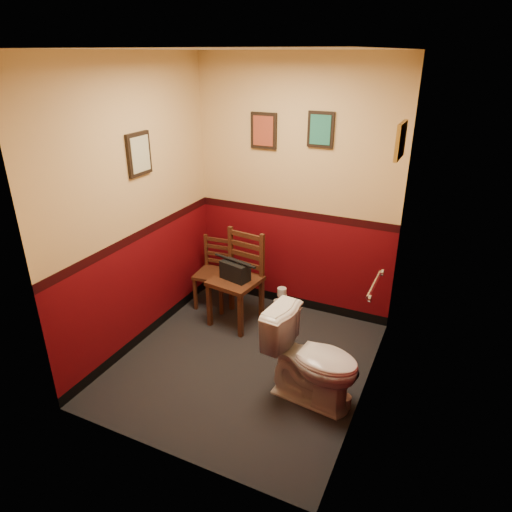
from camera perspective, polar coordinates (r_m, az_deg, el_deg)
The scene contains 17 objects.
floor at distance 4.43m, azimuth -1.41°, elevation -13.12°, with size 2.20×2.40×0.00m, color black.
ceiling at distance 3.52m, azimuth -1.90°, elevation 24.46°, with size 2.20×2.40×0.00m, color silver.
wall_back at distance 4.81m, azimuth 4.86°, elevation 8.02°, with size 2.20×2.70×0.00m, color #55060C.
wall_front at distance 2.84m, azimuth -12.55°, elevation -4.39°, with size 2.20×2.70×0.00m, color #55060C.
wall_left at distance 4.35m, azimuth -14.76°, elevation 5.52°, with size 2.40×2.70×0.00m, color #55060C.
wall_right at distance 3.45m, azimuth 14.95°, elevation 0.59°, with size 2.40×2.70×0.00m, color #55060C.
grab_bar at distance 3.84m, azimuth 14.61°, elevation -3.45°, with size 0.05×0.56×0.06m.
framed_print_back_a at distance 4.79m, azimuth 0.97°, elevation 15.38°, with size 0.28×0.04×0.36m.
framed_print_back_b at distance 4.58m, azimuth 8.09°, elevation 15.37°, with size 0.26×0.04×0.34m.
framed_print_left at distance 4.28m, azimuth -14.40°, elevation 12.24°, with size 0.04×0.30×0.38m.
framed_print_right at distance 3.83m, azimuth 17.60°, elevation 13.59°, with size 0.04×0.34×0.28m.
toilet at distance 3.83m, azimuth 7.10°, elevation -12.76°, with size 0.45×0.80×0.78m, color white.
toilet_brush at distance 4.00m, azimuth 11.05°, elevation -17.34°, with size 0.11×0.11×0.38m.
chair_left at distance 5.18m, azimuth -5.17°, elevation -2.09°, with size 0.40×0.40×0.79m.
chair_right at distance 4.80m, azimuth -2.29°, elevation -2.91°, with size 0.52×0.52×1.00m.
handbag at distance 4.71m, azimuth -2.63°, elevation -1.84°, with size 0.33×0.22×0.22m.
tp_stack at distance 5.19m, azimuth 3.30°, elevation -5.53°, with size 0.21×0.13×0.28m.
Camera 1 is at (1.59, -3.14, 2.68)m, focal length 32.00 mm.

